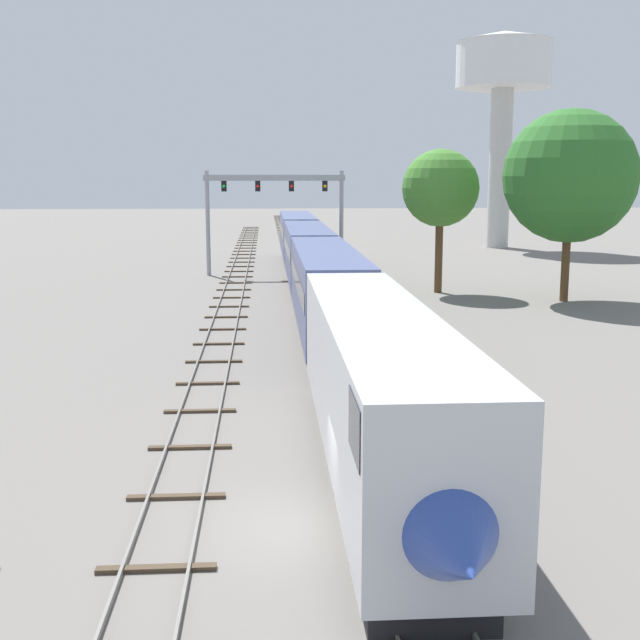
# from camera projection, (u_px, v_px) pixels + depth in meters

# --- Properties ---
(ground_plane) EXTENTS (400.00, 400.00, 0.00)m
(ground_plane) POSITION_uv_depth(u_px,v_px,m) (312.00, 527.00, 19.76)
(ground_plane) COLOR slate
(track_main) EXTENTS (2.60, 200.00, 0.16)m
(track_main) POSITION_uv_depth(u_px,v_px,m) (298.00, 264.00, 78.83)
(track_main) COLOR slate
(track_main) RESTS_ON ground
(track_near) EXTENTS (2.60, 160.00, 0.16)m
(track_near) POSITION_uv_depth(u_px,v_px,m) (233.00, 293.00, 58.82)
(track_near) COLOR slate
(track_near) RESTS_ON ground
(passenger_train) EXTENTS (3.04, 76.83, 4.80)m
(passenger_train) POSITION_uv_depth(u_px,v_px,m) (315.00, 271.00, 50.77)
(passenger_train) COLOR silver
(passenger_train) RESTS_ON ground
(signal_gantry) EXTENTS (12.10, 0.49, 8.93)m
(signal_gantry) POSITION_uv_depth(u_px,v_px,m) (275.00, 200.00, 69.33)
(signal_gantry) COLOR #999BA0
(signal_gantry) RESTS_ON ground
(water_tower) EXTENTS (11.20, 11.20, 25.02)m
(water_tower) POSITION_uv_depth(u_px,v_px,m) (503.00, 75.00, 94.25)
(water_tower) COLOR beige
(water_tower) RESTS_ON ground
(trackside_tree_left) EXTENTS (8.91, 8.91, 12.91)m
(trackside_tree_left) POSITION_uv_depth(u_px,v_px,m) (570.00, 176.00, 54.11)
(trackside_tree_left) COLOR brown
(trackside_tree_left) RESTS_ON ground
(trackside_tree_mid) EXTENTS (5.58, 5.58, 10.40)m
(trackside_tree_mid) POSITION_uv_depth(u_px,v_px,m) (440.00, 189.00, 58.44)
(trackside_tree_mid) COLOR brown
(trackside_tree_mid) RESTS_ON ground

